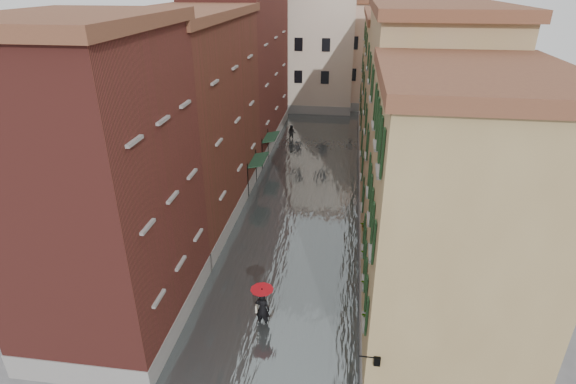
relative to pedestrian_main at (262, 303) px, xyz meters
The scene contains 16 objects.
ground 2.11m from the pedestrian_main, 74.42° to the left, with size 120.00×120.00×0.00m, color #58585A.
floodwater 14.68m from the pedestrian_main, 88.23° to the left, with size 10.00×60.00×0.20m, color #4F5657.
building_left_near 8.38m from the pedestrian_main, behind, with size 6.00×8.00×13.00m, color maroon.
building_left_mid 13.43m from the pedestrian_main, 121.65° to the left, with size 6.00×14.00×12.50m, color #57231B.
building_left_far 27.06m from the pedestrian_main, 104.34° to the left, with size 6.00×16.00×14.00m, color maroon.
building_right_near 8.70m from the pedestrian_main, ahead, with size 6.00×8.00×11.50m, color olive.
building_right_mid 13.99m from the pedestrian_main, 54.95° to the left, with size 6.00×14.00×13.00m, color #997C5D.
building_right_far 27.06m from the pedestrian_main, 73.78° to the left, with size 6.00×16.00×11.50m, color olive.
building_end_cream 40.05m from the pedestrian_main, 93.68° to the left, with size 12.00×9.00×13.00m, color beige.
building_end_pink 42.38m from the pedestrian_main, 81.19° to the left, with size 10.00×9.00×12.00m, color #C9A48D.
awning_near 14.59m from the pedestrian_main, 102.05° to the left, with size 1.09×2.92×2.80m.
awning_far 19.76m from the pedestrian_main, 98.86° to the left, with size 1.09×2.71×2.80m.
wall_lantern 6.71m from the pedestrian_main, 42.47° to the right, with size 0.71×0.22×0.35m.
window_planters 5.14m from the pedestrian_main, ahead, with size 0.59×7.71×0.84m.
pedestrian_main is the anchor object (origin of this frame).
pedestrian_far 26.13m from the pedestrian_main, 94.63° to the left, with size 0.78×0.61×1.60m, color black.
Camera 1 is at (2.93, -17.44, 14.58)m, focal length 28.00 mm.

